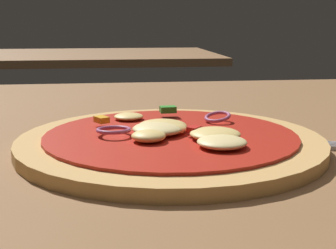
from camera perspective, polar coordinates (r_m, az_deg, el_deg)
dining_table at (r=0.45m, az=-0.08°, el=-5.43°), size 1.22×1.08×0.03m
pizza at (r=0.47m, az=0.36°, el=-1.89°), size 0.30×0.30×0.03m
background_table at (r=1.85m, az=-8.22°, el=7.92°), size 0.87×0.62×0.03m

